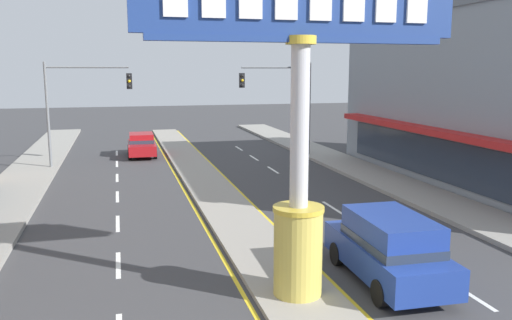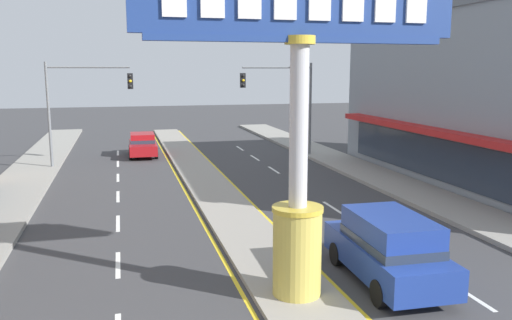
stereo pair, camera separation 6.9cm
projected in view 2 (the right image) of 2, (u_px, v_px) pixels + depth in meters
The scene contains 8 objects.
median_strip at pixel (212, 190), 25.03m from camera, with size 2.18×52.00×0.14m, color gray.
sidewalk_right at pixel (404, 187), 25.39m from camera, with size 2.81×60.00×0.18m, color gray.
lane_markings at pixel (217, 197), 23.75m from camera, with size 8.92×52.00×0.01m.
district_sign at pixel (299, 126), 12.50m from camera, with size 7.84×1.28×8.02m.
traffic_light_left_side at pixel (80, 96), 30.15m from camera, with size 4.86×0.46×6.20m.
traffic_light_right_side at pixel (285, 93), 33.89m from camera, with size 4.86×0.46×6.20m.
suv_near_right_lane at pixel (388, 247), 14.13m from camera, with size 2.09×4.66×1.90m.
sedan_near_left_lane at pixel (143, 144), 35.15m from camera, with size 1.89×4.33×1.53m.
Camera 2 is at (-4.14, -6.17, 5.72)m, focal length 36.63 mm.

